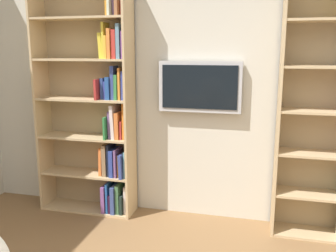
# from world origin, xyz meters

# --- Properties ---
(wall_back) EXTENTS (4.52, 0.06, 2.70)m
(wall_back) POSITION_xyz_m (0.00, -2.23, 1.35)
(wall_back) COLOR beige
(wall_back) RESTS_ON ground
(bookshelf_right) EXTENTS (0.93, 0.28, 2.23)m
(bookshelf_right) POSITION_xyz_m (0.96, -2.06, 1.05)
(bookshelf_right) COLOR tan
(bookshelf_right) RESTS_ON ground
(wall_mounted_tv) EXTENTS (0.75, 0.07, 0.46)m
(wall_mounted_tv) POSITION_xyz_m (-0.01, -2.15, 1.24)
(wall_mounted_tv) COLOR #B7B7BC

